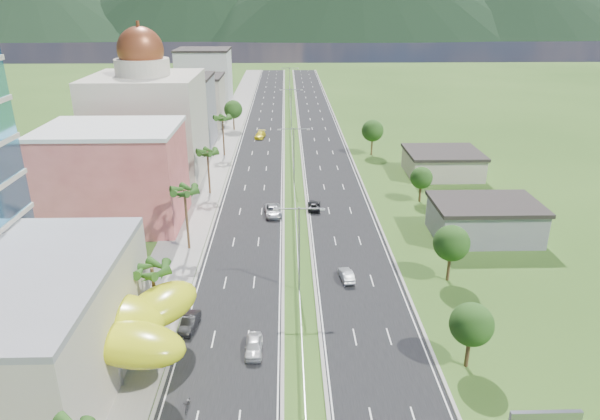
{
  "coord_description": "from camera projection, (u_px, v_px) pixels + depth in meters",
  "views": [
    {
      "loc": [
        -1.4,
        -47.49,
        33.74
      ],
      "look_at": [
        0.34,
        19.06,
        7.0
      ],
      "focal_mm": 32.0,
      "sensor_mm": 36.0,
      "label": 1
    }
  ],
  "objects": [
    {
      "name": "midrise_grey",
      "position": [
        179.0,
        112.0,
        127.23
      ],
      "size": [
        16.0,
        15.0,
        16.0
      ],
      "primitive_type": "cube",
      "color": "gray",
      "rests_on": "ground"
    },
    {
      "name": "leafy_tree_lfar",
      "position": [
        233.0,
        109.0,
        142.33
      ],
      "size": [
        4.9,
        4.9,
        8.05
      ],
      "color": "#47301C",
      "rests_on": "ground"
    },
    {
      "name": "palm_tree_b",
      "position": [
        152.0,
        272.0,
        55.51
      ],
      "size": [
        3.6,
        3.6,
        8.1
      ],
      "color": "#47301C",
      "rests_on": "ground"
    },
    {
      "name": "shed_far",
      "position": [
        442.0,
        164.0,
        107.59
      ],
      "size": [
        14.0,
        12.0,
        4.4
      ],
      "primitive_type": "cube",
      "color": "#BDB49C",
      "rests_on": "ground"
    },
    {
      "name": "ground",
      "position": [
        301.0,
        338.0,
        56.66
      ],
      "size": [
        500.0,
        500.0,
        0.0
      ],
      "primitive_type": "plane",
      "color": "#2D5119",
      "rests_on": "ground"
    },
    {
      "name": "leafy_tree_rb",
      "position": [
        451.0,
        243.0,
        66.33
      ],
      "size": [
        4.55,
        4.55,
        7.47
      ],
      "color": "#47301C",
      "rests_on": "ground"
    },
    {
      "name": "streetlight_median_b",
      "position": [
        299.0,
        240.0,
        63.42
      ],
      "size": [
        6.04,
        0.25,
        11.0
      ],
      "color": "gray",
      "rests_on": "ground"
    },
    {
      "name": "streetlight_median_d",
      "position": [
        291.0,
        105.0,
        142.27
      ],
      "size": [
        6.04,
        0.25,
        11.0
      ],
      "color": "gray",
      "rests_on": "ground"
    },
    {
      "name": "road_left",
      "position": [
        263.0,
        134.0,
        139.96
      ],
      "size": [
        11.0,
        260.0,
        0.04
      ],
      "primitive_type": "cube",
      "color": "black",
      "rests_on": "ground"
    },
    {
      "name": "car_silver_mid_left",
      "position": [
        273.0,
        211.0,
        87.99
      ],
      "size": [
        3.16,
        5.87,
        1.57
      ],
      "primitive_type": "imported",
      "rotation": [
        0.0,
        0.0,
        0.1
      ],
      "color": "#9D9FA4",
      "rests_on": "road_left"
    },
    {
      "name": "mountain_ridge",
      "position": [
        354.0,
        37.0,
        475.55
      ],
      "size": [
        860.0,
        140.0,
        90.0
      ],
      "primitive_type": null,
      "color": "black",
      "rests_on": "ground"
    },
    {
      "name": "streetlight_median_c",
      "position": [
        294.0,
        150.0,
        100.53
      ],
      "size": [
        6.04,
        0.25,
        11.0
      ],
      "color": "gray",
      "rests_on": "ground"
    },
    {
      "name": "pink_shophouse",
      "position": [
        115.0,
        178.0,
        82.87
      ],
      "size": [
        20.0,
        15.0,
        15.0
      ],
      "primitive_type": "cube",
      "color": "#C0524E",
      "rests_on": "ground"
    },
    {
      "name": "palm_tree_d",
      "position": [
        207.0,
        154.0,
        95.22
      ],
      "size": [
        3.6,
        3.6,
        8.6
      ],
      "color": "#47301C",
      "rests_on": "ground"
    },
    {
      "name": "car_silver_right",
      "position": [
        346.0,
        275.0,
        68.04
      ],
      "size": [
        1.89,
        4.18,
        1.33
      ],
      "primitive_type": "imported",
      "rotation": [
        0.0,
        0.0,
        3.26
      ],
      "color": "#A7AAAE",
      "rests_on": "road_right"
    },
    {
      "name": "midrise_beige",
      "position": [
        194.0,
        101.0,
        148.2
      ],
      "size": [
        16.0,
        15.0,
        13.0
      ],
      "primitive_type": "cube",
      "color": "#BDB49C",
      "rests_on": "ground"
    },
    {
      "name": "road_right",
      "position": [
        320.0,
        134.0,
        140.32
      ],
      "size": [
        11.0,
        260.0,
        0.04
      ],
      "primitive_type": "cube",
      "color": "black",
      "rests_on": "ground"
    },
    {
      "name": "leafy_tree_rc",
      "position": [
        421.0,
        178.0,
        92.67
      ],
      "size": [
        3.85,
        3.85,
        6.33
      ],
      "color": "#47301C",
      "rests_on": "ground"
    },
    {
      "name": "sidewalk_left",
      "position": [
        227.0,
        134.0,
        139.71
      ],
      "size": [
        7.0,
        260.0,
        0.12
      ],
      "primitive_type": "cube",
      "color": "gray",
      "rests_on": "ground"
    },
    {
      "name": "palm_tree_c",
      "position": [
        185.0,
        193.0,
        73.53
      ],
      "size": [
        3.6,
        3.6,
        9.6
      ],
      "color": "#47301C",
      "rests_on": "ground"
    },
    {
      "name": "car_yellow_far_left",
      "position": [
        260.0,
        135.0,
        135.97
      ],
      "size": [
        2.92,
        5.64,
        1.56
      ],
      "primitive_type": "imported",
      "rotation": [
        0.0,
        0.0,
        -0.14
      ],
      "color": "yellow",
      "rests_on": "road_left"
    },
    {
      "name": "median_guardrail",
      "position": [
        293.0,
        150.0,
        123.21
      ],
      "size": [
        0.1,
        216.06,
        0.76
      ],
      "color": "gray",
      "rests_on": "ground"
    },
    {
      "name": "streetlight_median_e",
      "position": [
        290.0,
        80.0,
        184.01
      ],
      "size": [
        6.04,
        0.25,
        11.0
      ],
      "color": "gray",
      "rests_on": "ground"
    },
    {
      "name": "car_white_near_left",
      "position": [
        254.0,
        346.0,
        54.11
      ],
      "size": [
        1.73,
        4.3,
        1.46
      ],
      "primitive_type": "imported",
      "rotation": [
        0.0,
        0.0,
        0.0
      ],
      "color": "silver",
      "rests_on": "road_left"
    },
    {
      "name": "car_dark_left",
      "position": [
        189.0,
        322.0,
        58.06
      ],
      "size": [
        2.01,
        4.46,
        1.42
      ],
      "primitive_type": "imported",
      "rotation": [
        0.0,
        0.0,
        -0.12
      ],
      "color": "black",
      "rests_on": "road_left"
    },
    {
      "name": "shed_near",
      "position": [
        484.0,
        221.0,
        79.6
      ],
      "size": [
        15.0,
        10.0,
        5.0
      ],
      "primitive_type": "cube",
      "color": "gray",
      "rests_on": "ground"
    },
    {
      "name": "midrise_white",
      "position": [
        205.0,
        80.0,
        168.6
      ],
      "size": [
        16.0,
        15.0,
        18.0
      ],
      "primitive_type": "cube",
      "color": "silver",
      "rests_on": "ground"
    },
    {
      "name": "leafy_tree_rd",
      "position": [
        373.0,
        131.0,
        119.95
      ],
      "size": [
        4.9,
        4.9,
        8.05
      ],
      "color": "#47301C",
      "rests_on": "ground"
    },
    {
      "name": "motorcycle",
      "position": [
        187.0,
        403.0,
        46.74
      ],
      "size": [
        0.6,
        1.85,
        1.18
      ],
      "primitive_type": "imported",
      "rotation": [
        0.0,
        0.0,
        -0.02
      ],
      "color": "black",
      "rests_on": "road_left"
    },
    {
      "name": "lime_canopy",
      "position": [
        92.0,
        322.0,
        50.6
      ],
      "size": [
        18.0,
        15.0,
        7.4
      ],
      "color": "#C1C913",
      "rests_on": "ground"
    },
    {
      "name": "domed_building",
      "position": [
        148.0,
        121.0,
        102.77
      ],
      "size": [
        20.0,
        20.0,
        28.7
      ],
      "color": "beige",
      "rests_on": "ground"
    },
    {
      "name": "leafy_tree_ra",
      "position": [
        472.0,
        325.0,
        50.63
      ],
      "size": [
        4.2,
        4.2,
        6.9
      ],
      "color": "#47301C",
      "rests_on": "ground"
    },
    {
      "name": "car_dark_far_right",
      "position": [
        314.0,
        206.0,
        90.54
      ],
      "size": [
        2.39,
        4.69,
        1.27
      ],
      "primitive_type": "imported",
      "rotation": [
        0.0,
        0.0,
        3.08
      ],
      "color": "black",
      "rests_on": "road_right"
    },
    {
      "name": "palm_tree_e",
      "position": [
        222.0,
        120.0,
        118.12
      ],
      "size": [
        3.6,
        3.6,
        9.4
      ],
      "color": "#47301C",
      "rests_on": "ground"
    }
  ]
}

